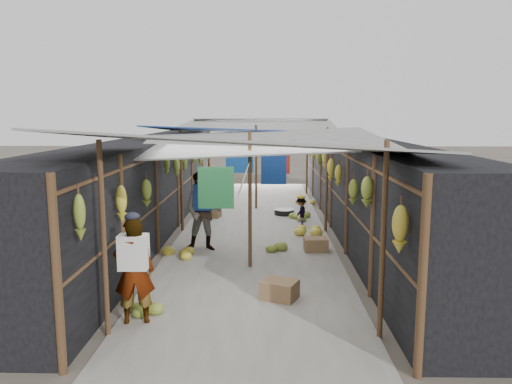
# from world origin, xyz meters

# --- Properties ---
(ground) EXTENTS (80.00, 80.00, 0.00)m
(ground) POSITION_xyz_m (0.00, 0.00, 0.00)
(ground) COLOR #6B6356
(ground) RESTS_ON ground
(aisle_slab) EXTENTS (3.60, 16.00, 0.02)m
(aisle_slab) POSITION_xyz_m (0.00, 6.50, 0.01)
(aisle_slab) COLOR #9E998E
(aisle_slab) RESTS_ON ground
(stall_left) EXTENTS (1.40, 15.00, 2.30)m
(stall_left) POSITION_xyz_m (-2.70, 6.50, 1.15)
(stall_left) COLOR black
(stall_left) RESTS_ON ground
(stall_right) EXTENTS (1.40, 15.00, 2.30)m
(stall_right) POSITION_xyz_m (2.70, 6.50, 1.15)
(stall_right) COLOR black
(stall_right) RESTS_ON ground
(crate_near) EXTENTS (0.65, 0.60, 0.32)m
(crate_near) POSITION_xyz_m (0.52, 1.33, 0.16)
(crate_near) COLOR #99774E
(crate_near) RESTS_ON ground
(crate_mid) EXTENTS (0.51, 0.41, 0.30)m
(crate_mid) POSITION_xyz_m (1.37, 4.16, 0.15)
(crate_mid) COLOR #99774E
(crate_mid) RESTS_ON ground
(crate_back) EXTENTS (0.52, 0.45, 0.29)m
(crate_back) POSITION_xyz_m (-1.22, 7.61, 0.15)
(crate_back) COLOR #99774E
(crate_back) RESTS_ON ground
(black_basin) EXTENTS (0.58, 0.58, 0.17)m
(black_basin) POSITION_xyz_m (0.84, 8.04, 0.09)
(black_basin) COLOR black
(black_basin) RESTS_ON ground
(vendor_elderly) EXTENTS (0.61, 0.46, 1.53)m
(vendor_elderly) POSITION_xyz_m (-1.52, 0.38, 0.76)
(vendor_elderly) COLOR white
(vendor_elderly) RESTS_ON ground
(shopper_blue) EXTENTS (0.86, 0.68, 1.72)m
(shopper_blue) POSITION_xyz_m (-1.04, 4.20, 0.86)
(shopper_blue) COLOR #222FAB
(shopper_blue) RESTS_ON ground
(vendor_seated) EXTENTS (0.38, 0.56, 0.79)m
(vendor_seated) POSITION_xyz_m (1.21, 6.47, 0.40)
(vendor_seated) COLOR #4F4B45
(vendor_seated) RESTS_ON ground
(market_canopy) EXTENTS (5.62, 15.20, 2.77)m
(market_canopy) POSITION_xyz_m (0.03, 6.81, 2.41)
(market_canopy) COLOR brown
(market_canopy) RESTS_ON ground
(hanging_bananas) EXTENTS (3.96, 14.33, 0.82)m
(hanging_bananas) POSITION_xyz_m (0.13, 6.41, 1.62)
(hanging_bananas) COLOR olive
(hanging_bananas) RESTS_ON ground
(floor_bananas) EXTENTS (3.79, 11.00, 0.35)m
(floor_bananas) POSITION_xyz_m (0.07, 7.45, 0.15)
(floor_bananas) COLOR olive
(floor_bananas) RESTS_ON ground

